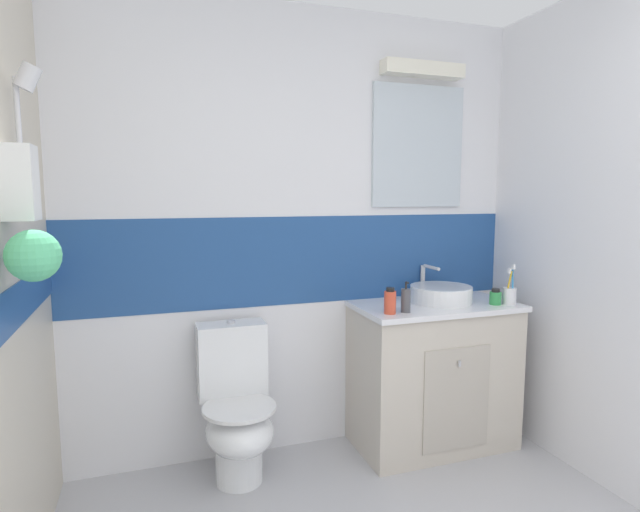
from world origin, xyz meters
The scene contains 8 objects.
wall_back_tiled centered at (0.01, 2.45, 1.26)m, with size 3.20×0.20×2.50m.
vanity_cabinet centered at (0.72, 2.15, 0.43)m, with size 0.93×0.52×0.85m.
sink_basin centered at (0.76, 2.17, 0.90)m, with size 0.36×0.40×0.20m.
toilet centered at (-0.44, 2.16, 0.37)m, with size 0.37×0.50×0.81m.
toothbrush_cup centered at (1.10, 1.99, 0.91)m, with size 0.08×0.08×0.23m.
soap_dispenser centered at (0.45, 2.01, 0.91)m, with size 0.05×0.05×0.17m.
hair_gel_jar centered at (1.02, 2.01, 0.89)m, with size 0.07×0.07×0.09m.
lotion_bottle_short centered at (0.35, 2.01, 0.91)m, with size 0.06×0.06×0.14m.
Camera 1 is at (-0.85, -0.36, 1.47)m, focal length 28.59 mm.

